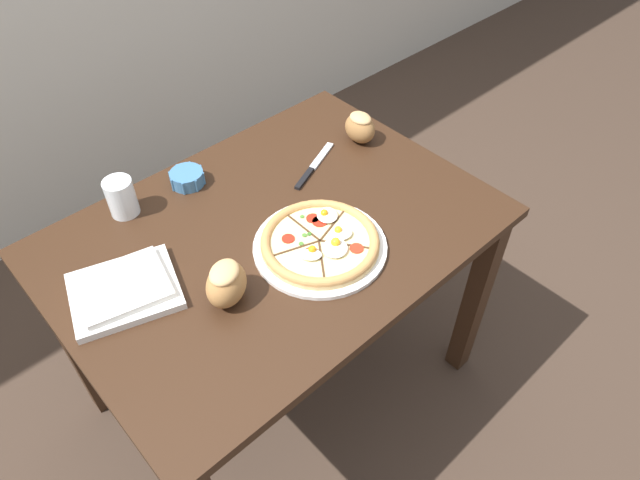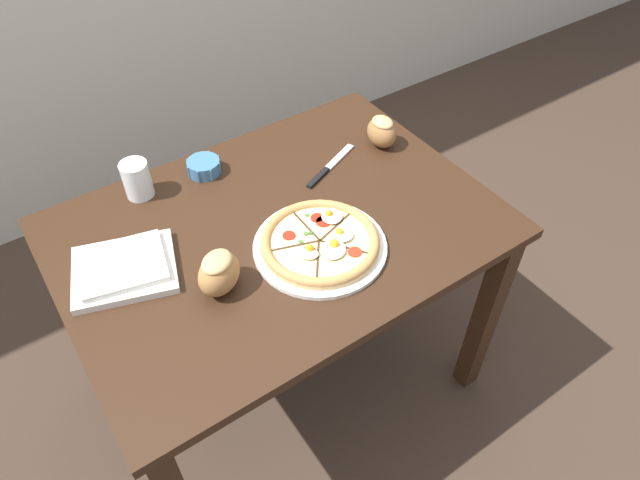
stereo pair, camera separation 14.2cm
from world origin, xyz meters
The scene contains 9 objects.
ground_plane centered at (0.00, 0.00, 0.00)m, with size 12.00×12.00×0.00m, color #3D2D23.
dining_table centered at (0.00, 0.00, 0.64)m, with size 1.13×0.82×0.76m.
pizza centered at (0.04, -0.13, 0.78)m, with size 0.34×0.34×0.05m.
ramekin_bowl centered at (-0.06, 0.31, 0.78)m, with size 0.10×0.10×0.04m.
napkin_folded centered at (-0.40, 0.07, 0.78)m, with size 0.30×0.27×0.04m.
bread_piece_near centered at (-0.22, -0.11, 0.81)m, with size 0.15×0.14×0.11m.
bread_piece_mid centered at (0.45, 0.12, 0.81)m, with size 0.08×0.11×0.09m.
knife_main centered at (0.25, 0.12, 0.76)m, with size 0.22×0.11×0.01m.
water_glass centered at (-0.25, 0.32, 0.81)m, with size 0.08×0.08×0.11m.
Camera 1 is at (-0.63, -0.87, 1.81)m, focal length 32.00 mm.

